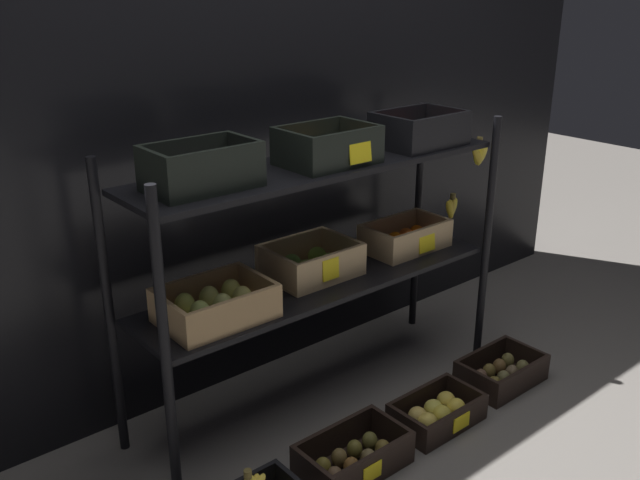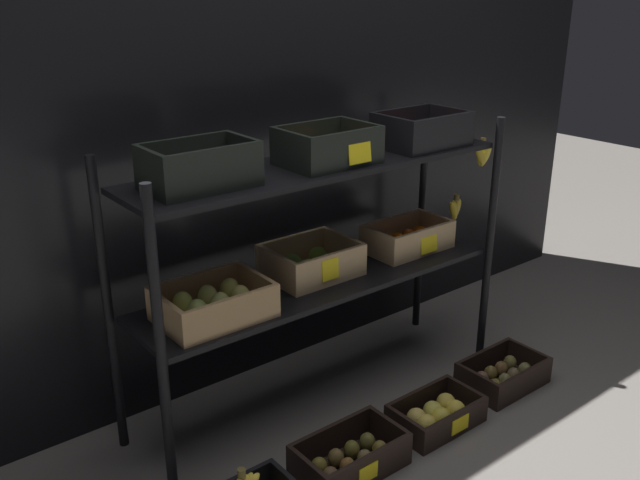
{
  "view_description": "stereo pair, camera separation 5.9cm",
  "coord_description": "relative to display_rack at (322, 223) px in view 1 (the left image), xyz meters",
  "views": [
    {
      "loc": [
        -1.49,
        -1.8,
        1.54
      ],
      "look_at": [
        0.0,
        0.0,
        0.65
      ],
      "focal_mm": 39.04,
      "sensor_mm": 36.0,
      "label": 1
    },
    {
      "loc": [
        -1.45,
        -1.83,
        1.54
      ],
      "look_at": [
        0.0,
        0.0,
        0.65
      ],
      "focal_mm": 39.04,
      "sensor_mm": 36.0,
      "label": 2
    }
  ],
  "objects": [
    {
      "name": "storefront_wall",
      "position": [
        -0.0,
        0.4,
        0.31
      ],
      "size": [
        3.86,
        0.12,
        2.06
      ],
      "primitive_type": "cube",
      "color": "black",
      "rests_on": "ground_plane"
    },
    {
      "name": "display_rack",
      "position": [
        0.0,
        0.0,
        0.0
      ],
      "size": [
        1.57,
        0.41,
        1.08
      ],
      "color": "black",
      "rests_on": "ground_plane"
    },
    {
      "name": "ground_plane",
      "position": [
        -0.0,
        0.0,
        -0.72
      ],
      "size": [
        10.0,
        10.0,
        0.0
      ],
      "primitive_type": "plane",
      "color": "#605B56"
    },
    {
      "name": "crate_ground_apple_gold",
      "position": [
        0.21,
        -0.41,
        -0.68
      ],
      "size": [
        0.34,
        0.21,
        0.1
      ],
      "color": "black",
      "rests_on": "ground_plane"
    },
    {
      "name": "crate_ground_right_kiwi",
      "position": [
        0.62,
        -0.39,
        -0.68
      ],
      "size": [
        0.34,
        0.22,
        0.11
      ],
      "color": "black",
      "rests_on": "ground_plane"
    },
    {
      "name": "crate_ground_kiwi",
      "position": [
        -0.2,
        -0.4,
        -0.67
      ],
      "size": [
        0.37,
        0.22,
        0.12
      ],
      "color": "black",
      "rests_on": "ground_plane"
    }
  ]
}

